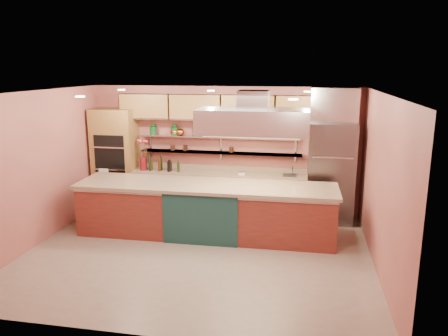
% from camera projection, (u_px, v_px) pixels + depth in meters
% --- Properties ---
extents(floor, '(6.00, 5.00, 0.02)m').
position_uv_depth(floor, '(198.00, 253.00, 7.72)').
color(floor, gray).
rests_on(floor, ground).
extents(ceiling, '(6.00, 5.00, 0.02)m').
position_uv_depth(ceiling, '(195.00, 93.00, 7.09)').
color(ceiling, black).
rests_on(ceiling, wall_back).
extents(wall_back, '(6.00, 0.04, 2.80)m').
position_uv_depth(wall_back, '(224.00, 149.00, 9.80)').
color(wall_back, '#A5574E').
rests_on(wall_back, floor).
extents(wall_front, '(6.00, 0.04, 2.80)m').
position_uv_depth(wall_front, '(144.00, 228.00, 5.01)').
color(wall_front, '#A5574E').
rests_on(wall_front, floor).
extents(wall_left, '(0.04, 5.00, 2.80)m').
position_uv_depth(wall_left, '(37.00, 169.00, 7.94)').
color(wall_left, '#A5574E').
rests_on(wall_left, floor).
extents(wall_right, '(0.04, 5.00, 2.80)m').
position_uv_depth(wall_right, '(381.00, 185.00, 6.87)').
color(wall_right, '#A5574E').
rests_on(wall_right, floor).
extents(oven_stack, '(0.95, 0.64, 2.30)m').
position_uv_depth(oven_stack, '(116.00, 159.00, 9.98)').
color(oven_stack, olive).
rests_on(oven_stack, floor).
extents(refrigerator, '(0.95, 0.72, 2.10)m').
position_uv_depth(refrigerator, '(331.00, 173.00, 9.12)').
color(refrigerator, slate).
rests_on(refrigerator, floor).
extents(back_counter, '(3.84, 0.64, 0.93)m').
position_uv_depth(back_counter, '(219.00, 193.00, 9.73)').
color(back_counter, tan).
rests_on(back_counter, floor).
extents(wall_shelf_lower, '(3.60, 0.26, 0.03)m').
position_uv_depth(wall_shelf_lower, '(220.00, 153.00, 9.69)').
color(wall_shelf_lower, silver).
rests_on(wall_shelf_lower, wall_back).
extents(wall_shelf_upper, '(3.60, 0.26, 0.03)m').
position_uv_depth(wall_shelf_upper, '(220.00, 137.00, 9.62)').
color(wall_shelf_upper, silver).
rests_on(wall_shelf_upper, wall_back).
extents(upper_cabinets, '(4.60, 0.36, 0.55)m').
position_uv_depth(upper_cabinets, '(222.00, 108.00, 9.41)').
color(upper_cabinets, olive).
rests_on(upper_cabinets, wall_back).
extents(range_hood, '(2.00, 1.00, 0.45)m').
position_uv_depth(range_hood, '(253.00, 121.00, 7.90)').
color(range_hood, silver).
rests_on(range_hood, ceiling).
extents(ceiling_downlights, '(4.00, 2.80, 0.02)m').
position_uv_depth(ceiling_downlights, '(198.00, 94.00, 7.29)').
color(ceiling_downlights, '#FFE5A5').
rests_on(ceiling_downlights, ceiling).
extents(island, '(4.90, 1.12, 1.02)m').
position_uv_depth(island, '(206.00, 210.00, 8.45)').
color(island, maroon).
rests_on(island, floor).
extents(flower_vase, '(0.22, 0.22, 0.30)m').
position_uv_depth(flower_vase, '(143.00, 164.00, 9.85)').
color(flower_vase, maroon).
rests_on(flower_vase, back_counter).
extents(oil_bottle_cluster, '(0.81, 0.42, 0.25)m').
position_uv_depth(oil_bottle_cluster, '(165.00, 165.00, 9.77)').
color(oil_bottle_cluster, black).
rests_on(oil_bottle_cluster, back_counter).
extents(kitchen_scale, '(0.17, 0.15, 0.08)m').
position_uv_depth(kitchen_scale, '(242.00, 173.00, 9.48)').
color(kitchen_scale, silver).
rests_on(kitchen_scale, back_counter).
extents(bar_faucet, '(0.03, 0.03, 0.21)m').
position_uv_depth(bar_faucet, '(292.00, 171.00, 9.37)').
color(bar_faucet, silver).
rests_on(bar_faucet, back_counter).
extents(copper_kettle, '(0.21, 0.21, 0.15)m').
position_uv_depth(copper_kettle, '(180.00, 132.00, 9.76)').
color(copper_kettle, '#B35D29').
rests_on(copper_kettle, wall_shelf_upper).
extents(green_canister, '(0.16, 0.16, 0.17)m').
position_uv_depth(green_canister, '(202.00, 132.00, 9.67)').
color(green_canister, '#0E4119').
rests_on(green_canister, wall_shelf_upper).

